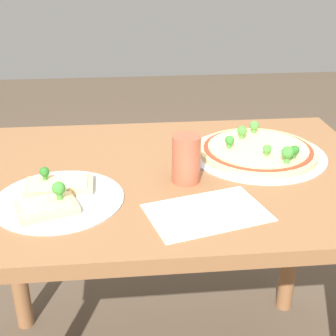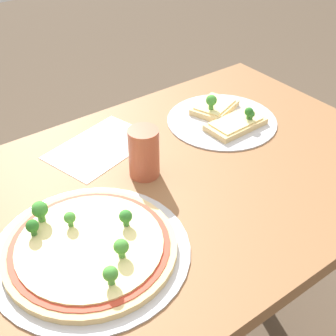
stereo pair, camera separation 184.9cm
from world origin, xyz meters
name	(u,v)px [view 1 (the left image)]	position (x,y,z in m)	size (l,w,h in m)	color
dining_table	(165,211)	(0.00, 0.00, 0.65)	(1.12, 0.74, 0.76)	brown
pizza_tray_whole	(258,151)	(0.27, 0.08, 0.78)	(0.38, 0.38, 0.07)	#B7B7BC
pizza_tray_slice	(56,196)	(-0.26, -0.12, 0.78)	(0.30, 0.30, 0.07)	#B7B7BC
drinking_cup	(186,159)	(0.05, -0.06, 0.82)	(0.07, 0.07, 0.12)	#AD5138
paper_menu	(207,212)	(0.07, -0.21, 0.77)	(0.25, 0.17, 0.00)	white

